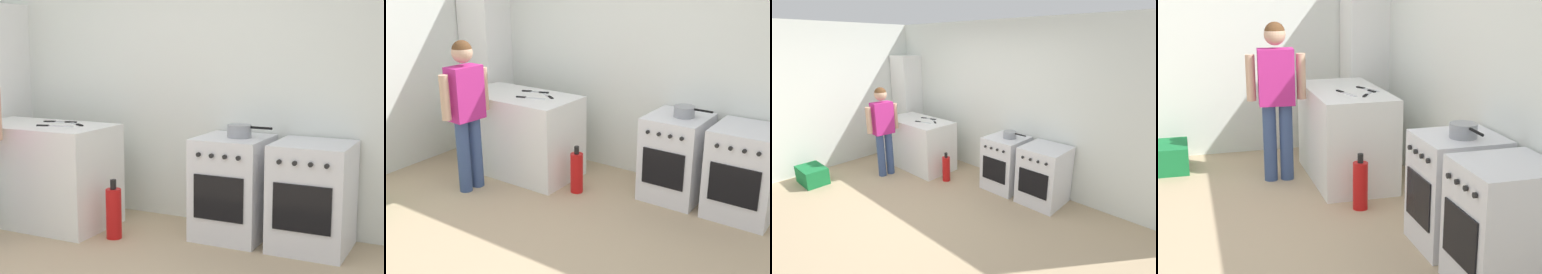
# 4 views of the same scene
# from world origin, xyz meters

# --- Properties ---
(ground_plane) EXTENTS (8.00, 8.00, 0.00)m
(ground_plane) POSITION_xyz_m (0.00, 0.00, 0.00)
(ground_plane) COLOR tan
(back_wall) EXTENTS (6.00, 0.10, 2.60)m
(back_wall) POSITION_xyz_m (0.00, 1.95, 1.30)
(back_wall) COLOR silver
(back_wall) RESTS_ON ground
(side_wall_left) EXTENTS (0.10, 3.10, 2.60)m
(side_wall_left) POSITION_xyz_m (-2.60, 0.40, 1.30)
(side_wall_left) COLOR silver
(side_wall_left) RESTS_ON ground
(counter_unit) EXTENTS (1.30, 0.70, 0.90)m
(counter_unit) POSITION_xyz_m (-1.35, 1.20, 0.45)
(counter_unit) COLOR white
(counter_unit) RESTS_ON ground
(oven_left) EXTENTS (0.57, 0.62, 0.85)m
(oven_left) POSITION_xyz_m (0.35, 1.58, 0.43)
(oven_left) COLOR silver
(oven_left) RESTS_ON ground
(oven_right) EXTENTS (0.59, 0.62, 0.85)m
(oven_right) POSITION_xyz_m (1.02, 1.58, 0.43)
(oven_right) COLOR silver
(oven_right) RESTS_ON ground
(pot) EXTENTS (0.38, 0.20, 0.10)m
(pot) POSITION_xyz_m (0.40, 1.58, 0.90)
(pot) COLOR gray
(pot) RESTS_ON oven_left
(knife_paring) EXTENTS (0.21, 0.08, 0.01)m
(knife_paring) POSITION_xyz_m (-1.20, 1.40, 0.91)
(knife_paring) COLOR silver
(knife_paring) RESTS_ON counter_unit
(knife_carving) EXTENTS (0.32, 0.12, 0.01)m
(knife_carving) POSITION_xyz_m (-1.16, 1.14, 0.90)
(knife_carving) COLOR silver
(knife_carving) RESTS_ON counter_unit
(knife_chef) EXTENTS (0.29, 0.16, 0.01)m
(knife_chef) POSITION_xyz_m (-1.30, 1.40, 0.90)
(knife_chef) COLOR silver
(knife_chef) RESTS_ON counter_unit
(knife_utility) EXTENTS (0.23, 0.16, 0.01)m
(knife_utility) POSITION_xyz_m (-1.03, 1.31, 0.90)
(knife_utility) COLOR silver
(knife_utility) RESTS_ON counter_unit
(person) EXTENTS (0.23, 0.57, 1.55)m
(person) POSITION_xyz_m (-1.48, 0.55, 0.91)
(person) COLOR #384C7A
(person) RESTS_ON ground
(fire_extinguisher) EXTENTS (0.13, 0.13, 0.50)m
(fire_extinguisher) POSITION_xyz_m (-0.52, 1.10, 0.22)
(fire_extinguisher) COLOR red
(fire_extinguisher) RESTS_ON ground
(recycling_crate_lower) EXTENTS (0.52, 0.36, 0.28)m
(recycling_crate_lower) POSITION_xyz_m (-2.09, -0.49, 0.14)
(recycling_crate_lower) COLOR #197238
(recycling_crate_lower) RESTS_ON ground
(larder_cabinet) EXTENTS (0.48, 0.44, 2.00)m
(larder_cabinet) POSITION_xyz_m (-2.30, 1.68, 1.00)
(larder_cabinet) COLOR white
(larder_cabinet) RESTS_ON ground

